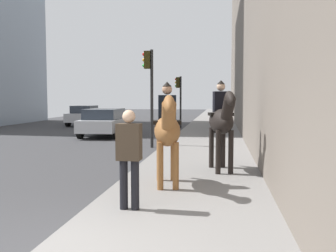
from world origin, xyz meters
The scene contains 7 objects.
mounted_horse_near centered at (3.79, -1.18, 1.35)m, with size 2.14×0.82×2.25m.
mounted_horse_far centered at (5.61, -2.33, 1.45)m, with size 2.13×0.86×2.35m.
pedestrian_greeting centered at (1.95, -0.79, 1.10)m, with size 0.27×0.41×1.70m.
car_near_lane centered at (14.98, 3.68, 0.77)m, with size 4.58×2.15×1.44m.
car_mid_lane centered at (22.14, 7.41, 0.74)m, with size 3.99×1.88×1.44m.
traffic_light_near_curb centered at (10.80, 0.53, 2.62)m, with size 0.20×0.44×3.92m.
traffic_light_far_curb centered at (20.85, 0.45, 2.30)m, with size 0.20×0.44×3.40m.
Camera 1 is at (-4.31, -2.33, 2.03)m, focal length 40.91 mm.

